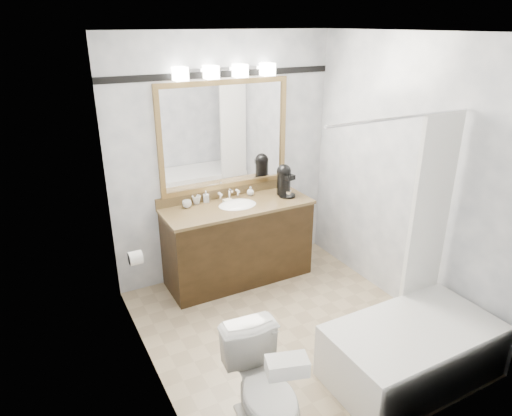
{
  "coord_description": "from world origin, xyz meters",
  "views": [
    {
      "loc": [
        -1.85,
        -2.85,
        2.56
      ],
      "look_at": [
        -0.14,
        0.35,
        1.08
      ],
      "focal_mm": 32.0,
      "sensor_mm": 36.0,
      "label": 1
    }
  ],
  "objects": [
    {
      "name": "coffee_maker",
      "position": [
        0.56,
        1.03,
        1.02
      ],
      "size": [
        0.18,
        0.22,
        0.34
      ],
      "rotation": [
        0.0,
        0.0,
        0.19
      ],
      "color": "black",
      "rests_on": "vanity"
    },
    {
      "name": "mirror",
      "position": [
        0.0,
        1.28,
        1.5
      ],
      "size": [
        1.4,
        0.04,
        1.1
      ],
      "color": "#9A7945",
      "rests_on": "room"
    },
    {
      "name": "vanity",
      "position": [
        0.0,
        1.02,
        0.44
      ],
      "size": [
        1.53,
        0.58,
        0.97
      ],
      "color": "black",
      "rests_on": "ground"
    },
    {
      "name": "soap_bottle_b",
      "position": [
        0.24,
        1.19,
        0.9
      ],
      "size": [
        0.1,
        0.1,
        0.1
      ],
      "primitive_type": "imported",
      "rotation": [
        0.0,
        0.0,
        0.34
      ],
      "color": "white",
      "rests_on": "vanity"
    },
    {
      "name": "tissue_box",
      "position": [
        -0.73,
        -1.12,
        0.76
      ],
      "size": [
        0.27,
        0.2,
        0.1
      ],
      "primitive_type": "cube",
      "rotation": [
        0.0,
        0.0,
        -0.3
      ],
      "color": "white",
      "rests_on": "toilet"
    },
    {
      "name": "soap_bar",
      "position": [
        -0.05,
        1.13,
        0.86
      ],
      "size": [
        0.1,
        0.07,
        0.03
      ],
      "primitive_type": "cube",
      "rotation": [
        0.0,
        0.0,
        0.15
      ],
      "color": "beige",
      "rests_on": "vanity"
    },
    {
      "name": "bathtub",
      "position": [
        0.55,
        -0.9,
        0.28
      ],
      "size": [
        1.3,
        0.75,
        1.96
      ],
      "color": "white",
      "rests_on": "ground"
    },
    {
      "name": "toilet",
      "position": [
        -0.73,
        -0.86,
        0.35
      ],
      "size": [
        0.45,
        0.72,
        0.71
      ],
      "primitive_type": "imported",
      "rotation": [
        0.0,
        0.0,
        -0.09
      ],
      "color": "white",
      "rests_on": "ground"
    },
    {
      "name": "soap_bottle_a",
      "position": [
        -0.25,
        1.23,
        0.91
      ],
      "size": [
        0.07,
        0.07,
        0.12
      ],
      "primitive_type": "imported",
      "rotation": [
        0.0,
        0.0,
        -0.24
      ],
      "color": "white",
      "rests_on": "vanity"
    },
    {
      "name": "vanity_light_bar",
      "position": [
        0.0,
        1.23,
        2.13
      ],
      "size": [
        1.02,
        0.14,
        0.12
      ],
      "color": "silver",
      "rests_on": "room"
    },
    {
      "name": "cup_right",
      "position": [
        -0.36,
        1.23,
        0.89
      ],
      "size": [
        0.12,
        0.12,
        0.09
      ],
      "primitive_type": "imported",
      "rotation": [
        0.0,
        0.0,
        -0.4
      ],
      "color": "white",
      "rests_on": "vanity"
    },
    {
      "name": "tp_roll",
      "position": [
        -1.14,
        0.66,
        0.7
      ],
      "size": [
        0.11,
        0.12,
        0.12
      ],
      "primitive_type": "cylinder",
      "rotation": [
        0.0,
        1.57,
        0.0
      ],
      "color": "white",
      "rests_on": "room"
    },
    {
      "name": "accent_stripe",
      "position": [
        0.0,
        1.29,
        2.1
      ],
      "size": [
        2.4,
        0.01,
        0.06
      ],
      "primitive_type": "cube",
      "color": "black",
      "rests_on": "room"
    },
    {
      "name": "room",
      "position": [
        0.0,
        0.0,
        1.25
      ],
      "size": [
        2.42,
        2.62,
        2.52
      ],
      "color": "tan",
      "rests_on": "ground"
    },
    {
      "name": "cup_left",
      "position": [
        -0.47,
        1.19,
        0.89
      ],
      "size": [
        0.09,
        0.09,
        0.07
      ],
      "primitive_type": "imported",
      "rotation": [
        0.0,
        0.0,
        0.04
      ],
      "color": "white",
      "rests_on": "vanity"
    }
  ]
}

